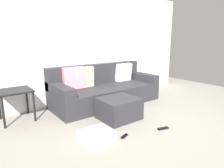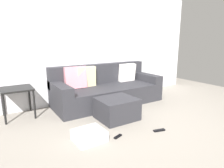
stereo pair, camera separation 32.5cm
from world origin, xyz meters
The scene contains 8 objects.
ground_plane centered at (0.00, 0.00, 0.00)m, with size 8.22×8.22×0.00m, color gray.
wall_back centered at (0.00, 2.12, 1.29)m, with size 6.33×0.10×2.58m, color silver.
couch_sectional centered at (0.25, 1.65, 0.32)m, with size 2.45×0.98×0.88m.
ottoman centered at (-0.08, 0.73, 0.19)m, with size 0.68×0.62×0.39m, color #2D2D33.
storage_bin centered at (-0.87, 0.27, 0.08)m, with size 0.43×0.38×0.16m, color silver.
side_table centered at (-1.59, 1.78, 0.48)m, with size 0.55×0.53×0.57m.
remote_near_ottoman centered at (0.22, -0.06, 0.01)m, with size 0.20×0.05×0.02m, color black.
remote_by_storage_bin centered at (-0.46, 0.12, 0.01)m, with size 0.15×0.04×0.02m, color black.
Camera 1 is at (-2.23, -1.90, 1.42)m, focal length 31.21 mm.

